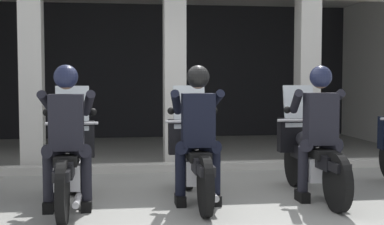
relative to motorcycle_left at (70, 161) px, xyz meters
The scene contains 9 objects.
ground_plane 3.42m from the motorcycle_left, 64.89° to the left, with size 80.00×80.00×0.00m, color gray.
station_building 5.51m from the motorcycle_left, 73.83° to the left, with size 10.11×4.97×3.37m.
kerb_strip 2.56m from the motorcycle_left, 54.43° to the left, with size 9.61×0.24×0.12m, color #B7B5AD.
motorcycle_left is the anchor object (origin of this frame).
police_officer_left 0.52m from the motorcycle_left, 90.26° to the right, with size 0.63×0.61×1.58m.
motorcycle_center 1.44m from the motorcycle_left, ahead, with size 0.62×2.04×1.35m.
police_officer_center 1.51m from the motorcycle_left, ahead, with size 0.63×0.61×1.58m.
motorcycle_right 2.88m from the motorcycle_left, ahead, with size 0.62×2.04×1.35m.
police_officer_right 2.91m from the motorcycle_left, ahead, with size 0.63×0.61×1.58m.
Camera 1 is at (-0.89, -6.20, 1.45)m, focal length 50.07 mm.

